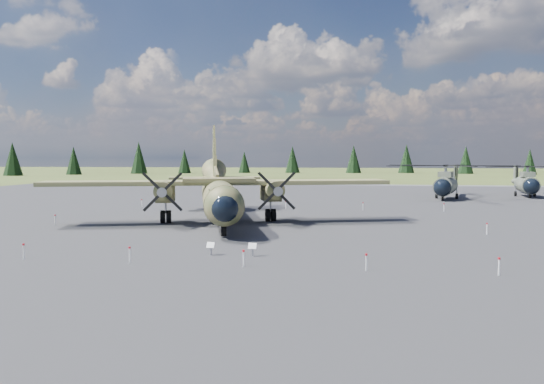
# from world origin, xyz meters

# --- Properties ---
(ground) EXTENTS (500.00, 500.00, 0.00)m
(ground) POSITION_xyz_m (0.00, 0.00, 0.00)
(ground) COLOR #52612B
(ground) RESTS_ON ground
(apron) EXTENTS (120.00, 120.00, 0.04)m
(apron) POSITION_xyz_m (0.00, 10.00, 0.00)
(apron) COLOR #59595E
(apron) RESTS_ON ground
(transport_plane) EXTENTS (27.97, 24.94, 9.36)m
(transport_plane) POSITION_xyz_m (-4.16, 4.53, 2.69)
(transport_plane) COLOR #374223
(transport_plane) RESTS_ON ground
(helicopter_near) EXTENTS (21.93, 22.58, 4.53)m
(helicopter_near) POSITION_xyz_m (18.72, 32.71, 3.21)
(helicopter_near) COLOR slate
(helicopter_near) RESTS_ON ground
(helicopter_mid) EXTENTS (18.87, 20.95, 4.34)m
(helicopter_mid) POSITION_xyz_m (30.43, 38.98, 3.08)
(helicopter_mid) COLOR slate
(helicopter_mid) RESTS_ON ground
(info_placard_left) EXTENTS (0.50, 0.29, 0.74)m
(info_placard_left) POSITION_xyz_m (-0.48, -10.72, 0.49)
(info_placard_left) COLOR gray
(info_placard_left) RESTS_ON ground
(info_placard_right) EXTENTS (0.49, 0.25, 0.74)m
(info_placard_right) POSITION_xyz_m (1.88, -10.69, 0.49)
(info_placard_right) COLOR gray
(info_placard_right) RESTS_ON ground
(barrier_fence) EXTENTS (33.12, 29.62, 0.85)m
(barrier_fence) POSITION_xyz_m (-0.46, -0.08, 0.51)
(barrier_fence) COLOR white
(barrier_fence) RESTS_ON ground
(treeline) EXTENTS (313.02, 319.03, 10.97)m
(treeline) POSITION_xyz_m (-0.03, 6.12, 4.80)
(treeline) COLOR black
(treeline) RESTS_ON ground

